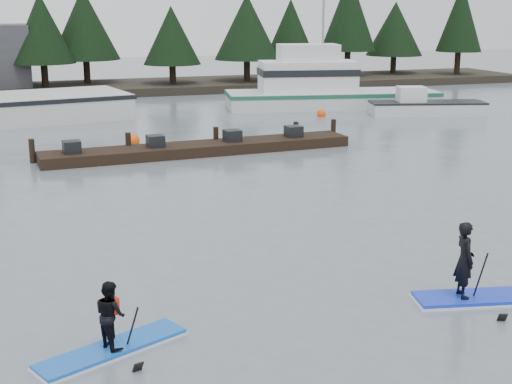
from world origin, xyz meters
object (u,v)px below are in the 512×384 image
object	(u,v)px
fishing_boat_medium	(326,99)
floating_dock	(200,149)
paddleboard_duo	(494,275)
paddleboard_solo	(111,327)

from	to	relation	value
fishing_boat_medium	floating_dock	bearing A→B (deg)	-122.92
paddleboard_duo	fishing_boat_medium	bearing A→B (deg)	84.60
floating_dock	paddleboard_solo	size ratio (longest dim) A/B	4.61
floating_dock	paddleboard_solo	world-z (taller)	paddleboard_solo
floating_dock	paddleboard_duo	world-z (taller)	paddleboard_duo
paddleboard_duo	paddleboard_solo	bearing A→B (deg)	-169.64
paddleboard_solo	paddleboard_duo	size ratio (longest dim) A/B	0.80
floating_dock	paddleboard_solo	bearing A→B (deg)	-112.93
floating_dock	paddleboard_duo	size ratio (longest dim) A/B	3.71
fishing_boat_medium	paddleboard_solo	size ratio (longest dim) A/B	4.63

